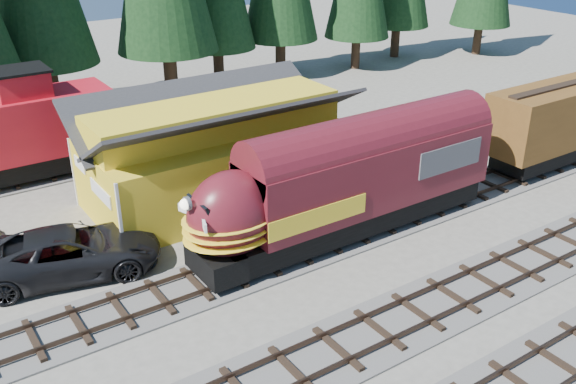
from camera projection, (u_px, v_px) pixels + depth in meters
ground at (355, 299)px, 23.68m from camera, size 120.00×120.00×0.00m
track_siding at (460, 194)px, 31.71m from camera, size 68.00×3.20×0.33m
track_main_south at (568, 244)px, 27.22m from camera, size 68.00×3.20×0.33m
depot at (216, 141)px, 30.28m from camera, size 12.80×7.00×5.30m
locomotive at (340, 188)px, 26.85m from camera, size 14.86×2.95×4.04m
caboose at (9, 133)px, 32.12m from camera, size 10.28×2.98×5.35m
pickup_truck_a at (70, 252)px, 24.87m from camera, size 7.45×4.76×1.91m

